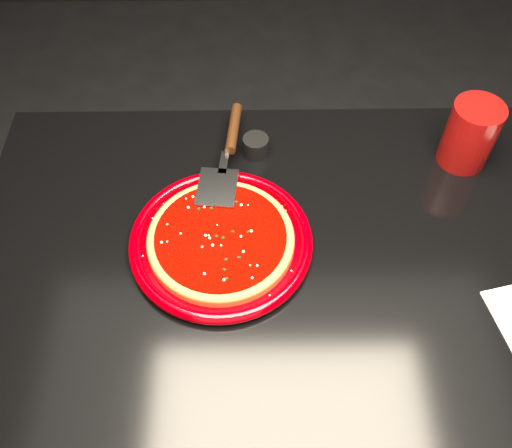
% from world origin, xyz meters
% --- Properties ---
extents(floor, '(4.00, 4.00, 0.01)m').
position_xyz_m(floor, '(0.00, 0.00, -0.01)').
color(floor, black).
rests_on(floor, ground).
extents(table, '(1.20, 0.80, 0.75)m').
position_xyz_m(table, '(0.00, 0.00, 0.38)').
color(table, black).
rests_on(table, floor).
extents(plate, '(0.37, 0.37, 0.02)m').
position_xyz_m(plate, '(-0.17, 0.06, 0.76)').
color(plate, '#830004').
rests_on(plate, table).
extents(pizza_crust, '(0.30, 0.30, 0.01)m').
position_xyz_m(pizza_crust, '(-0.17, 0.06, 0.77)').
color(pizza_crust, '#92592B').
rests_on(pizza_crust, plate).
extents(pizza_crust_rim, '(0.30, 0.30, 0.02)m').
position_xyz_m(pizza_crust_rim, '(-0.17, 0.06, 0.77)').
color(pizza_crust_rim, '#92592B').
rests_on(pizza_crust_rim, plate).
extents(pizza_sauce, '(0.26, 0.26, 0.01)m').
position_xyz_m(pizza_sauce, '(-0.17, 0.06, 0.78)').
color(pizza_sauce, '#700500').
rests_on(pizza_sauce, plate).
extents(parmesan_dusting, '(0.21, 0.21, 0.01)m').
position_xyz_m(parmesan_dusting, '(-0.17, 0.06, 0.78)').
color(parmesan_dusting, beige).
rests_on(parmesan_dusting, plate).
extents(basil_flecks, '(0.20, 0.20, 0.00)m').
position_xyz_m(basil_flecks, '(-0.17, 0.06, 0.78)').
color(basil_flecks, black).
rests_on(basil_flecks, plate).
extents(pizza_server, '(0.11, 0.30, 0.02)m').
position_xyz_m(pizza_server, '(-0.16, 0.24, 0.79)').
color(pizza_server, silver).
rests_on(pizza_server, plate).
extents(cup, '(0.12, 0.12, 0.13)m').
position_xyz_m(cup, '(0.29, 0.26, 0.81)').
color(cup, maroon).
rests_on(cup, table).
extents(ramekin, '(0.06, 0.06, 0.04)m').
position_xyz_m(ramekin, '(-0.11, 0.28, 0.77)').
color(ramekin, black).
rests_on(ramekin, table).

